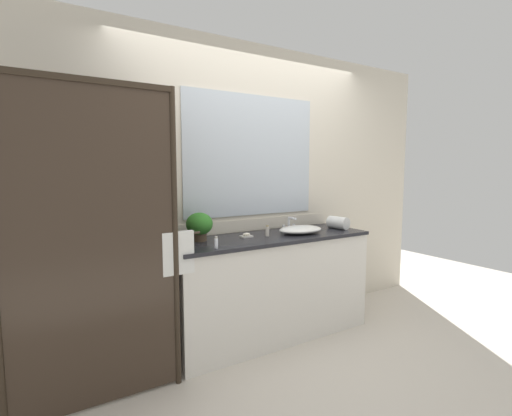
# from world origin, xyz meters

# --- Properties ---
(ground_plane) EXTENTS (8.00, 8.00, 0.00)m
(ground_plane) POSITION_xyz_m (0.00, 0.00, 0.00)
(ground_plane) COLOR beige
(wall_back_with_mirror) EXTENTS (4.40, 0.06, 2.60)m
(wall_back_with_mirror) POSITION_xyz_m (0.00, 0.34, 1.31)
(wall_back_with_mirror) COLOR beige
(wall_back_with_mirror) RESTS_ON ground_plane
(vanity_cabinet) EXTENTS (1.80, 0.58, 0.90)m
(vanity_cabinet) POSITION_xyz_m (0.00, 0.01, 0.45)
(vanity_cabinet) COLOR silver
(vanity_cabinet) RESTS_ON ground_plane
(shower_enclosure) EXTENTS (1.20, 0.59, 2.00)m
(shower_enclosure) POSITION_xyz_m (-1.28, -0.19, 1.02)
(shower_enclosure) COLOR #2D2319
(shower_enclosure) RESTS_ON ground_plane
(sink_basin) EXTENTS (0.42, 0.29, 0.07)m
(sink_basin) POSITION_xyz_m (0.30, -0.03, 0.93)
(sink_basin) COLOR white
(sink_basin) RESTS_ON vanity_cabinet
(faucet) EXTENTS (0.17, 0.13, 0.13)m
(faucet) POSITION_xyz_m (0.30, 0.13, 0.94)
(faucet) COLOR silver
(faucet) RESTS_ON vanity_cabinet
(potted_plant) EXTENTS (0.21, 0.21, 0.23)m
(potted_plant) POSITION_xyz_m (-0.61, 0.11, 1.03)
(potted_plant) COLOR #473828
(potted_plant) RESTS_ON vanity_cabinet
(soap_dish) EXTENTS (0.10, 0.07, 0.04)m
(soap_dish) POSITION_xyz_m (-0.21, 0.06, 0.91)
(soap_dish) COLOR silver
(soap_dish) RESTS_ON vanity_cabinet
(amenity_bottle_shampoo) EXTENTS (0.03, 0.03, 0.10)m
(amenity_bottle_shampoo) POSITION_xyz_m (-0.04, 0.00, 0.95)
(amenity_bottle_shampoo) COLOR silver
(amenity_bottle_shampoo) RESTS_ON vanity_cabinet
(amenity_bottle_lotion) EXTENTS (0.03, 0.03, 0.09)m
(amenity_bottle_lotion) POSITION_xyz_m (-0.62, -0.21, 0.94)
(amenity_bottle_lotion) COLOR silver
(amenity_bottle_lotion) RESTS_ON vanity_cabinet
(rolled_towel_near_edge) EXTENTS (0.15, 0.21, 0.12)m
(rolled_towel_near_edge) POSITION_xyz_m (0.76, -0.03, 0.96)
(rolled_towel_near_edge) COLOR white
(rolled_towel_near_edge) RESTS_ON vanity_cabinet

